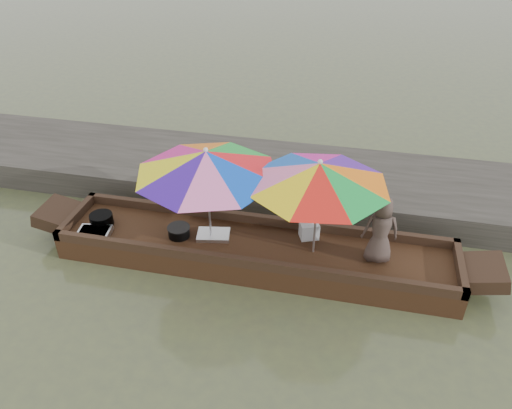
% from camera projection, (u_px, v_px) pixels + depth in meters
% --- Properties ---
extents(water, '(80.00, 80.00, 0.00)m').
position_uv_depth(water, '(255.00, 261.00, 7.80)').
color(water, '#484E35').
rests_on(water, ground).
extents(dock, '(22.00, 2.20, 0.50)m').
position_uv_depth(dock, '(280.00, 178.00, 9.46)').
color(dock, '#2D2B26').
rests_on(dock, ground).
extents(boat_hull, '(6.06, 1.20, 0.35)m').
position_uv_depth(boat_hull, '(255.00, 253.00, 7.70)').
color(boat_hull, '#3C2112').
rests_on(boat_hull, water).
extents(cooking_pot, '(0.36, 0.36, 0.19)m').
position_uv_depth(cooking_pot, '(102.00, 220.00, 7.97)').
color(cooking_pot, black).
rests_on(cooking_pot, boat_hull).
extents(tray_crayfish, '(0.54, 0.41, 0.09)m').
position_uv_depth(tray_crayfish, '(94.00, 233.00, 7.77)').
color(tray_crayfish, silver).
rests_on(tray_crayfish, boat_hull).
extents(tray_scallop, '(0.55, 0.43, 0.06)m').
position_uv_depth(tray_scallop, '(213.00, 235.00, 7.74)').
color(tray_scallop, silver).
rests_on(tray_scallop, boat_hull).
extents(charcoal_grill, '(0.33, 0.33, 0.16)m').
position_uv_depth(charcoal_grill, '(179.00, 232.00, 7.73)').
color(charcoal_grill, black).
rests_on(charcoal_grill, boat_hull).
extents(supply_bag, '(0.34, 0.31, 0.26)m').
position_uv_depth(supply_bag, '(309.00, 230.00, 7.67)').
color(supply_bag, silver).
rests_on(supply_bag, boat_hull).
extents(vendor, '(0.56, 0.41, 1.06)m').
position_uv_depth(vendor, '(381.00, 230.00, 7.01)').
color(vendor, '#463731').
rests_on(vendor, boat_hull).
extents(umbrella_bow, '(2.23, 2.23, 1.55)m').
position_uv_depth(umbrella_bow, '(208.00, 195.00, 7.31)').
color(umbrella_bow, red).
rests_on(umbrella_bow, boat_hull).
extents(umbrella_stern, '(2.42, 2.42, 1.55)m').
position_uv_depth(umbrella_stern, '(316.00, 208.00, 7.02)').
color(umbrella_stern, orange).
rests_on(umbrella_stern, boat_hull).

